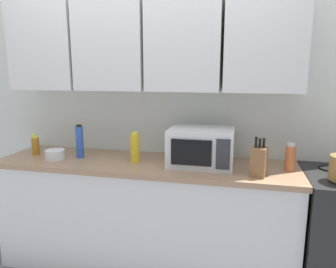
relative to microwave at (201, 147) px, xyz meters
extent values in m
cube|color=silver|center=(-0.45, 0.32, 0.26)|extent=(3.23, 0.06, 2.60)
cube|color=silver|center=(-1.32, 0.14, 0.79)|extent=(0.56, 0.33, 0.75)
cube|color=silver|center=(-0.74, 0.14, 0.79)|extent=(0.56, 0.33, 0.75)
cube|color=silver|center=(-0.16, 0.14, 0.79)|extent=(0.56, 0.33, 0.75)
cube|color=silver|center=(0.42, 0.14, 0.79)|extent=(0.56, 0.33, 0.75)
cube|color=silver|center=(-0.45, -0.01, -0.61)|extent=(2.33, 0.60, 0.86)
cube|color=#9E7A5B|center=(-0.45, -0.01, -0.16)|extent=(2.36, 0.63, 0.04)
cylinder|color=black|center=(0.94, 0.11, -0.13)|extent=(0.18, 0.18, 0.01)
cube|color=silver|center=(0.00, 0.00, 0.00)|extent=(0.48, 0.36, 0.28)
cube|color=black|center=(-0.05, -0.18, 0.00)|extent=(0.29, 0.01, 0.18)
cube|color=#2D2D33|center=(0.17, -0.18, 0.00)|extent=(0.10, 0.01, 0.21)
cube|color=brown|center=(0.41, -0.16, -0.04)|extent=(0.13, 0.14, 0.20)
cylinder|color=black|center=(0.39, -0.17, 0.10)|extent=(0.02, 0.02, 0.07)
cylinder|color=black|center=(0.41, -0.17, 0.09)|extent=(0.02, 0.02, 0.06)
cylinder|color=black|center=(0.44, -0.17, 0.09)|extent=(0.02, 0.02, 0.06)
cylinder|color=#AD701E|center=(-1.41, -0.02, -0.07)|extent=(0.06, 0.06, 0.15)
cylinder|color=yellow|center=(-1.41, -0.02, 0.02)|extent=(0.04, 0.04, 0.03)
cylinder|color=#BC6638|center=(0.64, 0.00, -0.05)|extent=(0.07, 0.07, 0.18)
cylinder|color=silver|center=(0.64, 0.00, 0.05)|extent=(0.05, 0.05, 0.02)
cylinder|color=#2D56B7|center=(-1.00, -0.01, -0.01)|extent=(0.06, 0.06, 0.26)
cylinder|color=black|center=(-1.00, -0.01, 0.13)|extent=(0.04, 0.04, 0.02)
cylinder|color=gold|center=(-0.51, -0.04, -0.03)|extent=(0.07, 0.07, 0.22)
cylinder|color=yellow|center=(-0.51, -0.04, 0.09)|extent=(0.05, 0.05, 0.02)
cylinder|color=silver|center=(-1.17, -0.11, -0.10)|extent=(0.15, 0.15, 0.08)
camera|label=1|loc=(0.27, -2.29, 0.56)|focal=33.45mm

